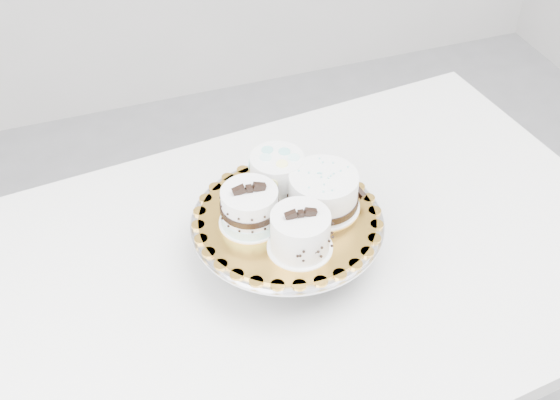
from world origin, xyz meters
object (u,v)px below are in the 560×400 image
object	(u,v)px
cake_banded	(250,208)
cake_ribbon	(324,192)
cake_dots	(277,172)
cake_swirl	(300,233)
cake_stand	(287,231)
table	(312,279)
cake_board	(287,218)

from	to	relation	value
cake_banded	cake_ribbon	world-z (taller)	cake_banded
cake_ribbon	cake_dots	bearing A→B (deg)	110.39
cake_swirl	cake_stand	bearing A→B (deg)	93.31
cake_ribbon	table	bearing A→B (deg)	-162.71
cake_banded	cake_board	bearing A→B (deg)	-3.65
cake_board	cake_ribbon	world-z (taller)	cake_ribbon
cake_board	cake_dots	xyz separation A→B (m)	(0.01, 0.08, 0.04)
cake_banded	cake_dots	xyz separation A→B (m)	(0.08, 0.07, 0.00)
cake_ribbon	cake_board	bearing A→B (deg)	166.46
cake_stand	cake_ribbon	xyz separation A→B (m)	(0.07, 0.01, 0.07)
cake_stand	cake_board	distance (m)	0.03
table	cake_board	xyz separation A→B (m)	(-0.05, 0.01, 0.17)
table	cake_dots	xyz separation A→B (m)	(-0.04, 0.09, 0.21)
cake_board	cake_banded	size ratio (longest dim) A/B	2.86
cake_ribbon	cake_swirl	bearing A→B (deg)	-151.15
cake_banded	cake_dots	world-z (taller)	cake_banded
cake_stand	cake_dots	bearing A→B (deg)	83.54
cake_board	cake_banded	bearing A→B (deg)	171.93
table	cake_ribbon	size ratio (longest dim) A/B	8.40
cake_stand	cake_swirl	size ratio (longest dim) A/B	3.07
table	cake_stand	size ratio (longest dim) A/B	3.80
table	cake_dots	bearing A→B (deg)	107.47
table	cake_ribbon	distance (m)	0.21
cake_board	table	bearing A→B (deg)	-11.08
table	cake_dots	size ratio (longest dim) A/B	10.50
cake_banded	cake_ribbon	distance (m)	0.14
cake_stand	cake_board	xyz separation A→B (m)	(0.00, -0.00, 0.03)
cake_swirl	cake_ribbon	world-z (taller)	cake_swirl
cake_dots	cake_stand	bearing A→B (deg)	-115.40
cake_swirl	cake_banded	size ratio (longest dim) A/B	1.02
cake_swirl	cake_dots	world-z (taller)	cake_swirl
table	cake_ribbon	xyz separation A→B (m)	(0.02, 0.02, 0.21)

